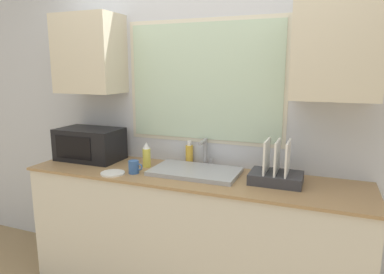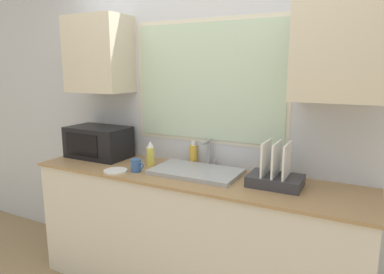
{
  "view_description": "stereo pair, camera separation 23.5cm",
  "coord_description": "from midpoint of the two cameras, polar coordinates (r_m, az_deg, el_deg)",
  "views": [
    {
      "loc": [
        0.88,
        -1.89,
        1.68
      ],
      "look_at": [
        0.03,
        0.26,
        1.22
      ],
      "focal_mm": 32.0,
      "sensor_mm": 36.0,
      "label": 1
    },
    {
      "loc": [
        1.1,
        -1.79,
        1.68
      ],
      "look_at": [
        0.03,
        0.26,
        1.22
      ],
      "focal_mm": 32.0,
      "sensor_mm": 36.0,
      "label": 2
    }
  ],
  "objects": [
    {
      "name": "countertop",
      "position": [
        2.64,
        -3.07,
        -15.99
      ],
      "size": [
        2.44,
        0.61,
        0.94
      ],
      "color": "beige",
      "rests_on": "ground_plane"
    },
    {
      "name": "wall_back",
      "position": [
        2.62,
        -0.66,
        4.99
      ],
      "size": [
        6.0,
        0.38,
        2.6
      ],
      "color": "silver",
      "rests_on": "ground_plane"
    },
    {
      "name": "sink_basin",
      "position": [
        2.47,
        -2.21,
        -5.8
      ],
      "size": [
        0.63,
        0.37,
        0.03
      ],
      "color": "#9EA0A5",
      "rests_on": "countertop"
    },
    {
      "name": "faucet",
      "position": [
        2.62,
        -0.37,
        -2.3
      ],
      "size": [
        0.08,
        0.15,
        0.22
      ],
      "color": "#99999E",
      "rests_on": "countertop"
    },
    {
      "name": "microwave",
      "position": [
        2.98,
        -18.85,
        -1.15
      ],
      "size": [
        0.52,
        0.32,
        0.26
      ],
      "color": "black",
      "rests_on": "countertop"
    },
    {
      "name": "dish_rack",
      "position": [
        2.3,
        11.03,
        -5.98
      ],
      "size": [
        0.34,
        0.24,
        0.29
      ],
      "color": "#333338",
      "rests_on": "countertop"
    },
    {
      "name": "spray_bottle",
      "position": [
        2.66,
        -10.12,
        -3.0
      ],
      "size": [
        0.06,
        0.06,
        0.19
      ],
      "color": "#D8CC4C",
      "rests_on": "countertop"
    },
    {
      "name": "soap_bottle",
      "position": [
        2.7,
        -2.95,
        -2.86
      ],
      "size": [
        0.06,
        0.06,
        0.18
      ],
      "color": "gold",
      "rests_on": "countertop"
    },
    {
      "name": "mug_near_sink",
      "position": [
        2.52,
        -12.31,
        -4.94
      ],
      "size": [
        0.11,
        0.08,
        0.09
      ],
      "color": "#335999",
      "rests_on": "countertop"
    },
    {
      "name": "small_plate",
      "position": [
        2.56,
        -15.69,
        -5.86
      ],
      "size": [
        0.17,
        0.17,
        0.01
      ],
      "color": "white",
      "rests_on": "countertop"
    }
  ]
}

